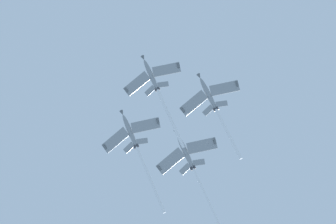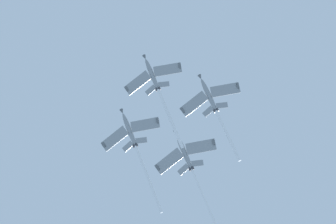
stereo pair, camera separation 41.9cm
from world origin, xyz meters
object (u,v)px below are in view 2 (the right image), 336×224
object	(u,v)px
jet_right_wing	(134,143)
jet_slot	(188,160)
jet_lead	(158,89)
jet_left_wing	(214,106)

from	to	relation	value
jet_right_wing	jet_slot	world-z (taller)	jet_right_wing
jet_lead	jet_right_wing	bearing A→B (deg)	94.76
jet_left_wing	jet_slot	world-z (taller)	jet_left_wing
jet_left_wing	jet_right_wing	xyz separation A→B (m)	(-19.63, 18.85, 0.43)
jet_lead	jet_slot	bearing A→B (deg)	47.68
jet_lead	jet_right_wing	xyz separation A→B (m)	(-1.50, 18.08, -5.91)
jet_right_wing	jet_left_wing	bearing A→B (deg)	-43.84
jet_lead	jet_right_wing	distance (m)	19.08
jet_right_wing	jet_slot	distance (m)	17.73
jet_left_wing	jet_right_wing	distance (m)	27.23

